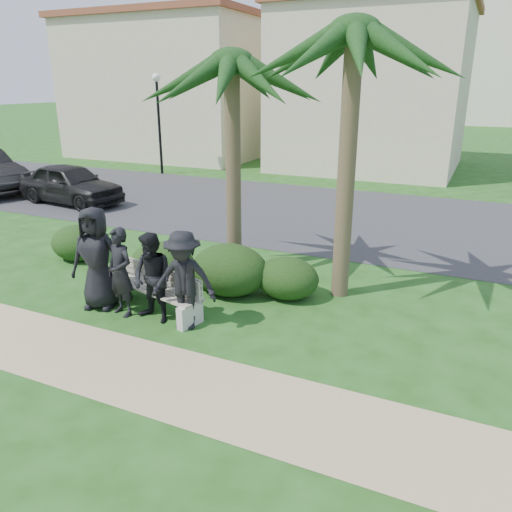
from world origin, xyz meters
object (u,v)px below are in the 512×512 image
(man_a, at_px, (97,258))
(man_d, at_px, (184,281))
(car_a, at_px, (71,184))
(palm_left, at_px, (232,65))
(palm_right, at_px, (355,35))
(park_bench, at_px, (151,292))
(man_b, at_px, (120,272))
(man_c, at_px, (153,278))
(street_lamp, at_px, (158,106))

(man_a, relative_size, man_d, 1.11)
(man_d, distance_m, car_a, 10.47)
(car_a, bearing_deg, palm_left, -106.11)
(palm_left, distance_m, palm_right, 2.60)
(park_bench, distance_m, man_b, 0.68)
(man_c, xyz_separation_m, palm_right, (2.58, 2.45, 3.86))
(man_b, distance_m, palm_left, 4.58)
(street_lamp, distance_m, man_c, 15.13)
(man_a, xyz_separation_m, man_c, (1.24, -0.05, -0.15))
(man_b, xyz_separation_m, car_a, (-7.18, 6.19, -0.13))
(palm_left, bearing_deg, palm_right, -10.29)
(man_c, xyz_separation_m, man_d, (0.62, 0.00, 0.06))
(park_bench, relative_size, man_b, 1.43)
(man_a, height_order, man_c, man_a)
(park_bench, bearing_deg, man_a, -149.06)
(man_b, relative_size, man_d, 0.94)
(man_d, bearing_deg, car_a, 130.65)
(street_lamp, height_order, palm_left, palm_left)
(park_bench, distance_m, palm_left, 4.68)
(palm_left, bearing_deg, man_c, -91.06)
(palm_left, height_order, palm_right, palm_right)
(park_bench, height_order, man_a, man_a)
(man_a, bearing_deg, car_a, 121.82)
(car_a, bearing_deg, palm_right, -103.31)
(street_lamp, height_order, man_c, street_lamp)
(street_lamp, height_order, palm_right, palm_right)
(man_a, bearing_deg, palm_right, 16.65)
(man_c, relative_size, palm_left, 0.30)
(palm_right, bearing_deg, man_c, -136.56)
(man_b, bearing_deg, street_lamp, 137.43)
(man_d, bearing_deg, palm_right, 37.93)
(street_lamp, height_order, park_bench, street_lamp)
(street_lamp, xyz_separation_m, man_d, (9.10, -12.34, -2.10))
(park_bench, xyz_separation_m, car_a, (-7.53, 5.82, 0.33))
(man_d, height_order, car_a, man_d)
(man_d, distance_m, palm_left, 4.50)
(park_bench, relative_size, palm_right, 0.40)
(park_bench, xyz_separation_m, man_b, (-0.34, -0.37, 0.45))
(street_lamp, bearing_deg, man_b, -57.71)
(street_lamp, relative_size, man_b, 2.70)
(street_lamp, distance_m, man_d, 15.48)
(palm_left, relative_size, car_a, 1.32)
(man_b, height_order, palm_right, palm_right)
(man_b, xyz_separation_m, man_d, (1.28, 0.03, 0.05))
(man_c, bearing_deg, palm_left, 97.64)
(man_d, bearing_deg, man_b, 168.02)
(street_lamp, distance_m, car_a, 6.62)
(palm_left, bearing_deg, car_a, 157.58)
(street_lamp, bearing_deg, park_bench, -55.78)
(man_b, height_order, man_c, man_b)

